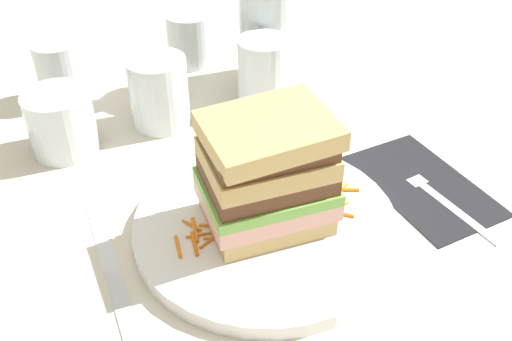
% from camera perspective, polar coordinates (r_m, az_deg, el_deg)
% --- Properties ---
extents(ground_plane, '(3.00, 3.00, 0.00)m').
position_cam_1_polar(ground_plane, '(0.61, 0.02, -4.74)').
color(ground_plane, beige).
extents(main_plate, '(0.27, 0.27, 0.02)m').
position_cam_1_polar(main_plate, '(0.59, 1.27, -5.35)').
color(main_plate, white).
rests_on(main_plate, ground_plane).
extents(sandwich, '(0.13, 0.11, 0.12)m').
position_cam_1_polar(sandwich, '(0.55, 1.37, -0.24)').
color(sandwich, tan).
rests_on(sandwich, main_plate).
extents(carrot_shred_0, '(0.01, 0.03, 0.00)m').
position_cam_1_polar(carrot_shred_0, '(0.56, -7.69, -7.46)').
color(carrot_shred_0, orange).
rests_on(carrot_shred_0, main_plate).
extents(carrot_shred_1, '(0.02, 0.01, 0.00)m').
position_cam_1_polar(carrot_shred_1, '(0.56, -4.87, -7.11)').
color(carrot_shred_1, orange).
rests_on(carrot_shred_1, main_plate).
extents(carrot_shred_2, '(0.01, 0.03, 0.00)m').
position_cam_1_polar(carrot_shred_2, '(0.57, -6.04, -5.84)').
color(carrot_shred_2, orange).
rests_on(carrot_shred_2, main_plate).
extents(carrot_shred_3, '(0.02, 0.01, 0.00)m').
position_cam_1_polar(carrot_shred_3, '(0.58, -4.73, -5.44)').
color(carrot_shred_3, orange).
rests_on(carrot_shred_3, main_plate).
extents(carrot_shred_4, '(0.03, 0.02, 0.00)m').
position_cam_1_polar(carrot_shred_4, '(0.56, -3.74, -6.80)').
color(carrot_shred_4, orange).
rests_on(carrot_shred_4, main_plate).
extents(carrot_shred_5, '(0.01, 0.02, 0.00)m').
position_cam_1_polar(carrot_shred_5, '(0.58, -6.46, -5.21)').
color(carrot_shred_5, orange).
rests_on(carrot_shred_5, main_plate).
extents(carrot_shred_6, '(0.01, 0.03, 0.00)m').
position_cam_1_polar(carrot_shred_6, '(0.56, -6.09, -7.20)').
color(carrot_shred_6, orange).
rests_on(carrot_shred_6, main_plate).
extents(carrot_shred_7, '(0.03, 0.01, 0.00)m').
position_cam_1_polar(carrot_shred_7, '(0.57, -5.26, -6.27)').
color(carrot_shred_7, orange).
rests_on(carrot_shred_7, main_plate).
extents(carrot_shred_8, '(0.02, 0.02, 0.00)m').
position_cam_1_polar(carrot_shred_8, '(0.59, 8.22, -4.18)').
color(carrot_shred_8, orange).
rests_on(carrot_shred_8, main_plate).
extents(carrot_shred_9, '(0.01, 0.02, 0.00)m').
position_cam_1_polar(carrot_shred_9, '(0.62, 8.05, -2.35)').
color(carrot_shred_9, orange).
rests_on(carrot_shred_9, main_plate).
extents(carrot_shred_10, '(0.02, 0.01, 0.00)m').
position_cam_1_polar(carrot_shred_10, '(0.60, 8.55, -3.44)').
color(carrot_shred_10, orange).
rests_on(carrot_shred_10, main_plate).
extents(carrot_shred_11, '(0.02, 0.01, 0.00)m').
position_cam_1_polar(carrot_shred_11, '(0.62, 8.45, -1.66)').
color(carrot_shred_11, orange).
rests_on(carrot_shred_11, main_plate).
extents(carrot_shred_12, '(0.01, 0.02, 0.00)m').
position_cam_1_polar(carrot_shred_12, '(0.61, 6.12, -2.94)').
color(carrot_shred_12, orange).
rests_on(carrot_shred_12, main_plate).
extents(carrot_shred_13, '(0.02, 0.01, 0.00)m').
position_cam_1_polar(carrot_shred_13, '(0.62, 9.29, -1.87)').
color(carrot_shred_13, orange).
rests_on(carrot_shred_13, main_plate).
extents(napkin_dark, '(0.11, 0.17, 0.00)m').
position_cam_1_polar(napkin_dark, '(0.68, 16.10, -1.34)').
color(napkin_dark, black).
rests_on(napkin_dark, ground_plane).
extents(fork, '(0.03, 0.17, 0.00)m').
position_cam_1_polar(fork, '(0.66, 17.45, -2.17)').
color(fork, silver).
rests_on(fork, napkin_dark).
extents(knife, '(0.03, 0.20, 0.00)m').
position_cam_1_polar(knife, '(0.57, -13.97, -9.70)').
color(knife, silver).
rests_on(knife, ground_plane).
extents(juice_glass, '(0.07, 0.07, 0.09)m').
position_cam_1_polar(juice_glass, '(0.78, 0.72, 9.14)').
color(juice_glass, white).
rests_on(juice_glass, ground_plane).
extents(empty_tumbler_0, '(0.07, 0.07, 0.08)m').
position_cam_1_polar(empty_tumbler_0, '(0.89, -6.57, 12.80)').
color(empty_tumbler_0, silver).
rests_on(empty_tumbler_0, ground_plane).
extents(empty_tumbler_1, '(0.08, 0.08, 0.08)m').
position_cam_1_polar(empty_tumbler_1, '(0.72, -18.67, 4.51)').
color(empty_tumbler_1, silver).
rests_on(empty_tumbler_1, ground_plane).
extents(empty_tumbler_2, '(0.06, 0.06, 0.08)m').
position_cam_1_polar(empty_tumbler_2, '(0.83, -18.75, 9.26)').
color(empty_tumbler_2, silver).
rests_on(empty_tumbler_2, ground_plane).
extents(empty_tumbler_3, '(0.07, 0.07, 0.09)m').
position_cam_1_polar(empty_tumbler_3, '(0.74, -9.55, 7.62)').
color(empty_tumbler_3, silver).
rests_on(empty_tumbler_3, ground_plane).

